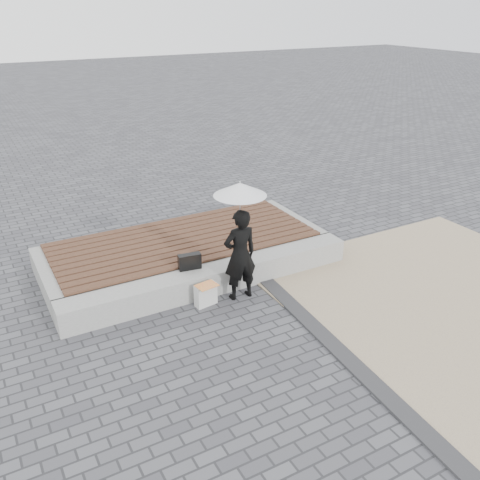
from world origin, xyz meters
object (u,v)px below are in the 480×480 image
seating_ledge (214,278)px  canvas_tote (206,295)px  woman (240,255)px  parasol (240,189)px  handbag (190,262)px

seating_ledge → canvas_tote: size_ratio=13.79×
seating_ledge → woman: bearing=-58.0°
parasol → canvas_tote: (-0.58, 0.05, -1.63)m
handbag → canvas_tote: size_ratio=1.01×
seating_ledge → parasol: 1.69m
parasol → canvas_tote: parasol is taller
seating_ledge → handbag: handbag is taller
parasol → canvas_tote: bearing=175.2°
woman → canvas_tote: bearing=-2.8°
seating_ledge → canvas_tote: seating_ledge is taller
woman → handbag: size_ratio=4.10×
seating_ledge → parasol: parasol is taller
woman → canvas_tote: (-0.58, 0.05, -0.57)m
parasol → handbag: 1.53m
canvas_tote → seating_ledge: bearing=41.0°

